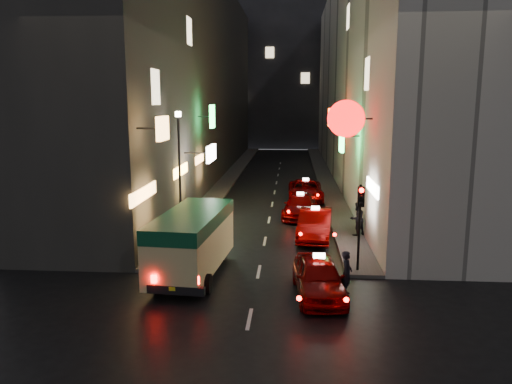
% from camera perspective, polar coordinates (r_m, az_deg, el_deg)
% --- Properties ---
extents(building_left, '(7.68, 52.28, 18.00)m').
position_cam_1_polar(building_left, '(45.90, -7.73, 12.95)').
color(building_left, '#32302E').
rests_on(building_left, ground).
extents(building_right, '(8.09, 52.00, 18.00)m').
position_cam_1_polar(building_right, '(45.45, 12.96, 12.81)').
color(building_right, beige).
rests_on(building_right, ground).
extents(building_far, '(30.00, 10.00, 22.00)m').
position_cam_1_polar(building_far, '(77.02, 3.28, 13.45)').
color(building_far, '#37373C').
rests_on(building_far, ground).
extents(sidewalk_left, '(1.50, 52.00, 0.15)m').
position_cam_1_polar(sidewalk_left, '(45.75, -2.85, 1.83)').
color(sidewalk_left, '#4D4B48').
rests_on(sidewalk_left, ground).
extents(sidewalk_right, '(1.50, 52.00, 0.15)m').
position_cam_1_polar(sidewalk_right, '(45.51, 7.84, 1.70)').
color(sidewalk_right, '#4D4B48').
rests_on(sidewalk_right, ground).
extents(minibus, '(2.60, 6.15, 2.58)m').
position_cam_1_polar(minibus, '(19.92, -7.29, -5.00)').
color(minibus, '#D0C582').
rests_on(minibus, ground).
extents(taxi_near, '(2.55, 5.31, 1.81)m').
position_cam_1_polar(taxi_near, '(18.09, 7.18, -9.28)').
color(taxi_near, '#690000').
rests_on(taxi_near, ground).
extents(taxi_second, '(2.79, 5.68, 1.91)m').
position_cam_1_polar(taxi_second, '(25.35, 6.77, -3.40)').
color(taxi_second, '#690000').
rests_on(taxi_second, ground).
extents(taxi_third, '(2.53, 5.06, 1.72)m').
position_cam_1_polar(taxi_third, '(30.03, 5.08, -1.38)').
color(taxi_third, '#690000').
rests_on(taxi_third, ground).
extents(taxi_far, '(2.19, 5.22, 1.82)m').
position_cam_1_polar(taxi_far, '(34.93, 5.69, 0.36)').
color(taxi_far, '#690000').
rests_on(taxi_far, ground).
extents(pedestrian_crossing, '(0.52, 0.68, 1.84)m').
position_cam_1_polar(pedestrian_crossing, '(18.31, 10.33, -8.79)').
color(pedestrian_crossing, black).
rests_on(pedestrian_crossing, ground).
extents(pedestrian_sidewalk, '(0.86, 0.78, 1.95)m').
position_cam_1_polar(pedestrian_sidewalk, '(25.73, 11.49, -2.76)').
color(pedestrian_sidewalk, black).
rests_on(pedestrian_sidewalk, sidewalk_right).
extents(traffic_light, '(0.26, 0.43, 3.50)m').
position_cam_1_polar(traffic_light, '(20.01, 11.84, -1.94)').
color(traffic_light, black).
rests_on(traffic_light, sidewalk_right).
extents(lamp_post, '(0.28, 0.28, 6.22)m').
position_cam_1_polar(lamp_post, '(24.73, -8.73, 2.93)').
color(lamp_post, black).
rests_on(lamp_post, sidewalk_left).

